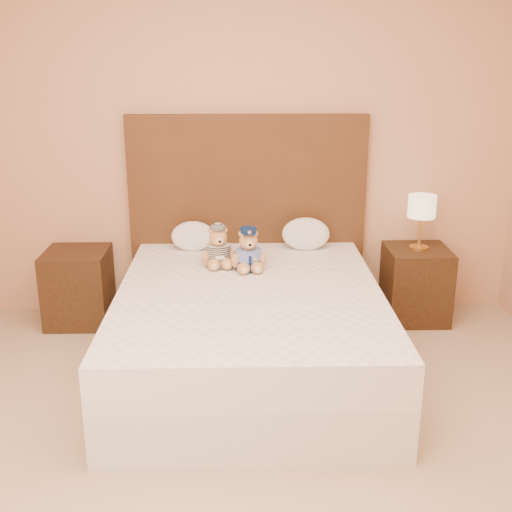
{
  "coord_description": "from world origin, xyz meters",
  "views": [
    {
      "loc": [
        -0.05,
        -2.45,
        1.95
      ],
      "look_at": [
        0.05,
        1.45,
        0.68
      ],
      "focal_mm": 45.0,
      "sensor_mm": 36.0,
      "label": 1
    }
  ],
  "objects_px": {
    "bed": "(250,331)",
    "nightstand_left": "(78,287)",
    "pillow_right": "(306,232)",
    "pillow_left": "(193,235)",
    "teddy_police": "(248,249)",
    "lamp": "(422,209)",
    "teddy_prisoner": "(218,246)",
    "nightstand_right": "(416,284)"
  },
  "relations": [
    {
      "from": "bed",
      "to": "nightstand_left",
      "type": "height_order",
      "value": "same"
    },
    {
      "from": "pillow_right",
      "to": "pillow_left",
      "type": "bearing_deg",
      "value": 180.0
    },
    {
      "from": "nightstand_left",
      "to": "teddy_police",
      "type": "xyz_separation_m",
      "value": [
        1.25,
        -0.43,
        0.42
      ]
    },
    {
      "from": "bed",
      "to": "pillow_right",
      "type": "bearing_deg",
      "value": 63.03
    },
    {
      "from": "teddy_police",
      "to": "nightstand_left",
      "type": "bearing_deg",
      "value": 152.94
    },
    {
      "from": "bed",
      "to": "pillow_right",
      "type": "relative_size",
      "value": 5.77
    },
    {
      "from": "lamp",
      "to": "pillow_left",
      "type": "bearing_deg",
      "value": 178.96
    },
    {
      "from": "teddy_prisoner",
      "to": "pillow_right",
      "type": "distance_m",
      "value": 0.73
    },
    {
      "from": "pillow_right",
      "to": "bed",
      "type": "bearing_deg",
      "value": -116.97
    },
    {
      "from": "bed",
      "to": "teddy_police",
      "type": "distance_m",
      "value": 0.56
    },
    {
      "from": "bed",
      "to": "nightstand_right",
      "type": "relative_size",
      "value": 3.64
    },
    {
      "from": "teddy_police",
      "to": "pillow_right",
      "type": "distance_m",
      "value": 0.63
    },
    {
      "from": "nightstand_left",
      "to": "nightstand_right",
      "type": "bearing_deg",
      "value": 0.0
    },
    {
      "from": "teddy_police",
      "to": "pillow_right",
      "type": "xyz_separation_m",
      "value": [
        0.42,
        0.46,
        -0.02
      ]
    },
    {
      "from": "bed",
      "to": "nightstand_left",
      "type": "bearing_deg",
      "value": 147.38
    },
    {
      "from": "bed",
      "to": "lamp",
      "type": "distance_m",
      "value": 1.59
    },
    {
      "from": "teddy_police",
      "to": "pillow_right",
      "type": "relative_size",
      "value": 0.82
    },
    {
      "from": "teddy_police",
      "to": "teddy_prisoner",
      "type": "distance_m",
      "value": 0.22
    },
    {
      "from": "nightstand_left",
      "to": "lamp",
      "type": "relative_size",
      "value": 1.38
    },
    {
      "from": "bed",
      "to": "nightstand_right",
      "type": "xyz_separation_m",
      "value": [
        1.25,
        0.8,
        -0.0
      ]
    },
    {
      "from": "nightstand_left",
      "to": "teddy_prisoner",
      "type": "bearing_deg",
      "value": -18.68
    },
    {
      "from": "bed",
      "to": "pillow_left",
      "type": "height_order",
      "value": "pillow_left"
    },
    {
      "from": "bed",
      "to": "nightstand_right",
      "type": "height_order",
      "value": "same"
    },
    {
      "from": "bed",
      "to": "teddy_police",
      "type": "relative_size",
      "value": 7.01
    },
    {
      "from": "bed",
      "to": "pillow_right",
      "type": "xyz_separation_m",
      "value": [
        0.42,
        0.83,
        0.4
      ]
    },
    {
      "from": "nightstand_left",
      "to": "lamp",
      "type": "height_order",
      "value": "lamp"
    },
    {
      "from": "nightstand_left",
      "to": "pillow_left",
      "type": "distance_m",
      "value": 0.93
    },
    {
      "from": "bed",
      "to": "lamp",
      "type": "xyz_separation_m",
      "value": [
        1.25,
        0.8,
        0.57
      ]
    },
    {
      "from": "lamp",
      "to": "pillow_right",
      "type": "xyz_separation_m",
      "value": [
        -0.83,
        0.03,
        -0.18
      ]
    },
    {
      "from": "lamp",
      "to": "nightstand_right",
      "type": "bearing_deg",
      "value": 0.0
    },
    {
      "from": "bed",
      "to": "teddy_police",
      "type": "height_order",
      "value": "teddy_police"
    },
    {
      "from": "lamp",
      "to": "bed",
      "type": "bearing_deg",
      "value": -147.38
    },
    {
      "from": "teddy_police",
      "to": "bed",
      "type": "bearing_deg",
      "value": -97.63
    },
    {
      "from": "teddy_police",
      "to": "nightstand_right",
      "type": "bearing_deg",
      "value": 11.22
    },
    {
      "from": "bed",
      "to": "lamp",
      "type": "bearing_deg",
      "value": 32.62
    },
    {
      "from": "nightstand_left",
      "to": "teddy_police",
      "type": "bearing_deg",
      "value": -19.16
    },
    {
      "from": "nightstand_right",
      "to": "teddy_prisoner",
      "type": "relative_size",
      "value": 1.99
    },
    {
      "from": "bed",
      "to": "teddy_prisoner",
      "type": "distance_m",
      "value": 0.64
    },
    {
      "from": "nightstand_right",
      "to": "pillow_left",
      "type": "relative_size",
      "value": 1.76
    },
    {
      "from": "bed",
      "to": "pillow_left",
      "type": "xyz_separation_m",
      "value": [
        -0.4,
        0.83,
        0.39
      ]
    },
    {
      "from": "teddy_prisoner",
      "to": "pillow_left",
      "type": "xyz_separation_m",
      "value": [
        -0.2,
        0.38,
        -0.03
      ]
    },
    {
      "from": "nightstand_left",
      "to": "pillow_right",
      "type": "bearing_deg",
      "value": 1.03
    }
  ]
}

